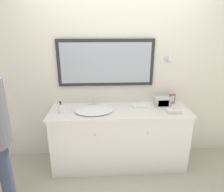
{
  "coord_description": "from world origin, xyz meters",
  "views": [
    {
      "loc": [
        -0.24,
        -2.16,
        1.9
      ],
      "look_at": [
        -0.1,
        0.31,
        1.05
      ],
      "focal_mm": 32.0,
      "sensor_mm": 36.0,
      "label": 1
    }
  ],
  "objects": [
    {
      "name": "picture_frame",
      "position": [
        0.78,
        0.51,
        0.92
      ],
      "size": [
        0.09,
        0.01,
        0.14
      ],
      "color": "brown",
      "rests_on": "vanity_counter"
    },
    {
      "name": "appliance_box",
      "position": [
        0.61,
        0.42,
        0.91
      ],
      "size": [
        0.21,
        0.14,
        0.13
      ],
      "color": "#BCBCC1",
      "rests_on": "vanity_counter"
    },
    {
      "name": "vanity_counter",
      "position": [
        0.0,
        0.31,
        0.43
      ],
      "size": [
        1.88,
        0.59,
        0.85
      ],
      "color": "silver",
      "rests_on": "ground_plane"
    },
    {
      "name": "sink_basin",
      "position": [
        -0.35,
        0.29,
        0.87
      ],
      "size": [
        0.51,
        0.43,
        0.19
      ],
      "color": "white",
      "rests_on": "vanity_counter"
    },
    {
      "name": "wall_back",
      "position": [
        -0.0,
        0.63,
        1.28
      ],
      "size": [
        8.0,
        0.18,
        2.55
      ],
      "color": "silver",
      "rests_on": "ground_plane"
    },
    {
      "name": "hand_towel_near_sink",
      "position": [
        0.28,
        0.41,
        0.87
      ],
      "size": [
        0.19,
        0.14,
        0.03
      ],
      "color": "white",
      "rests_on": "vanity_counter"
    },
    {
      "name": "soap_bottle",
      "position": [
        -0.77,
        0.25,
        0.91
      ],
      "size": [
        0.06,
        0.06,
        0.16
      ],
      "color": "white",
      "rests_on": "vanity_counter"
    },
    {
      "name": "hand_towel_far_corner",
      "position": [
        0.69,
        0.18,
        0.87
      ],
      "size": [
        0.18,
        0.12,
        0.05
      ],
      "color": "silver",
      "rests_on": "vanity_counter"
    },
    {
      "name": "ground_plane",
      "position": [
        0.0,
        0.0,
        0.0
      ],
      "size": [
        14.0,
        14.0,
        0.0
      ],
      "primitive_type": "plane",
      "color": "#B2A893"
    }
  ]
}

